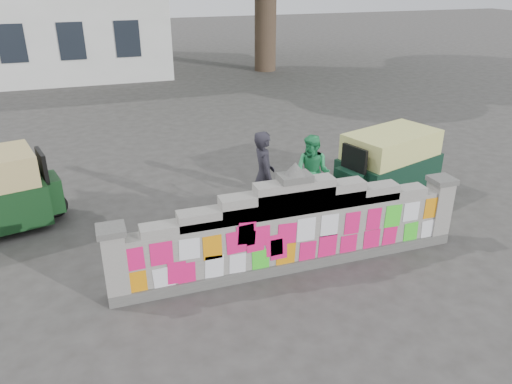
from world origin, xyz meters
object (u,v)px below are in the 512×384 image
cyclist_rider (264,187)px  rickshaw_right (387,163)px  pedestrian (312,173)px  cyclist_bike (264,204)px

cyclist_rider → rickshaw_right: 3.36m
pedestrian → rickshaw_right: pedestrian is taller
rickshaw_right → cyclist_rider: bearing=-6.3°
cyclist_bike → cyclist_rider: cyclist_rider is taller
cyclist_rider → pedestrian: (1.32, 0.53, -0.07)m
cyclist_rider → pedestrian: cyclist_rider is taller
cyclist_bike → cyclist_rider: 0.37m
cyclist_bike → pedestrian: bearing=-63.5°
cyclist_rider → pedestrian: bearing=-63.5°
pedestrian → rickshaw_right: 1.98m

